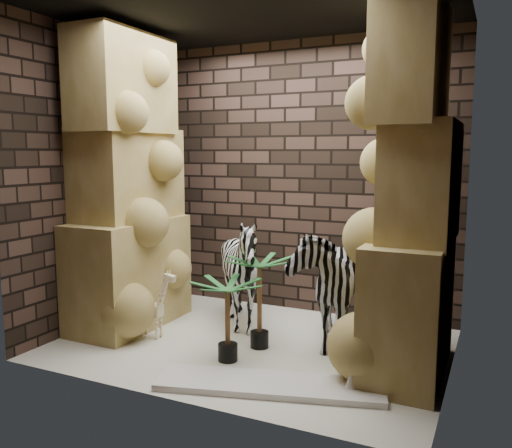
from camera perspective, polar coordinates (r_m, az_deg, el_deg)
The scene contains 14 objects.
floor at distance 5.06m, azimuth -0.54°, elevation -12.90°, with size 3.50×3.50×0.00m, color beige.
ceiling at distance 4.89m, azimuth -0.58°, elevation 22.16°, with size 3.50×3.50×0.00m, color black.
wall_back at distance 5.89m, azimuth 4.74°, elevation 4.96°, with size 3.50×3.50×0.00m, color black.
wall_front at distance 3.66m, azimuth -9.09°, elevation 3.21°, with size 3.50×3.50×0.00m, color black.
wall_left at distance 5.72m, azimuth -16.61°, elevation 4.58°, with size 3.00×3.00×0.00m, color black.
wall_right at distance 4.29m, azimuth 21.07°, elevation 3.44°, with size 3.00×3.00×0.00m, color black.
rock_pillar_left at distance 5.50m, azimuth -13.88°, elevation 4.56°, with size 0.68×1.30×3.00m, color tan, non-canonical shape.
rock_pillar_right at distance 4.32m, azimuth 16.70°, elevation 3.66°, with size 0.58×1.25×3.00m, color tan, non-canonical shape.
zebra_right at distance 4.94m, azimuth 7.38°, elevation -5.31°, with size 0.61×1.14×1.34m, color white.
zebra_left at distance 5.33m, azimuth -1.57°, elevation -5.89°, with size 0.94×1.16×1.06m, color white.
giraffe_toy at distance 5.24m, azimuth -11.33°, elevation -8.25°, with size 0.36×0.12×0.70m, color #FCEDC3, non-canonical shape.
palm_front at distance 4.85m, azimuth 0.38°, elevation -8.44°, with size 0.36×0.36×0.86m, color #145726, non-canonical shape.
palm_back at distance 4.58m, azimuth -3.10°, elevation -10.35°, with size 0.36×0.36×0.72m, color #145726, non-canonical shape.
surfboard at distance 4.20m, azimuth 1.47°, elevation -17.00°, with size 1.74×0.43×0.05m, color white.
Camera 1 is at (2.05, -4.27, 1.78)m, focal length 36.93 mm.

